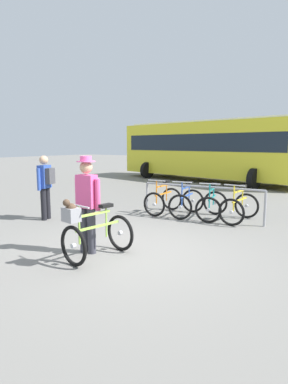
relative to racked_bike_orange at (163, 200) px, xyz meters
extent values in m
plane|color=slate|center=(1.18, -3.15, -0.37)|extent=(80.00, 80.00, 0.00)
cylinder|color=#99999E|center=(-0.40, -0.22, 0.06)|extent=(0.06, 0.06, 0.85)
cylinder|color=#99999E|center=(2.74, 0.07, 0.06)|extent=(0.06, 0.06, 0.85)
cylinder|color=#99999E|center=(1.17, -0.07, 0.48)|extent=(3.14, 0.33, 0.05)
torus|color=black|center=(-0.02, 0.51, -0.04)|extent=(0.66, 0.09, 0.66)
cylinder|color=#B7B7BC|center=(-0.02, 0.51, -0.04)|extent=(0.08, 0.06, 0.08)
torus|color=black|center=(0.02, -0.51, -0.04)|extent=(0.66, 0.09, 0.66)
cylinder|color=#B7B7BC|center=(0.02, -0.51, -0.04)|extent=(0.08, 0.06, 0.08)
cube|color=orange|center=(0.00, 0.00, 0.19)|extent=(0.07, 0.92, 0.04)
cube|color=orange|center=(0.00, -0.05, 0.41)|extent=(0.06, 0.61, 0.04)
cylinder|color=orange|center=(-0.01, 0.18, 0.24)|extent=(0.03, 0.03, 0.55)
cube|color=black|center=(-0.01, 0.18, 0.51)|extent=(0.13, 0.24, 0.06)
cylinder|color=orange|center=(0.02, -0.39, 0.28)|extent=(0.03, 0.03, 0.63)
cylinder|color=#B7B7BC|center=(0.02, -0.39, 0.59)|extent=(0.52, 0.05, 0.03)
torus|color=black|center=(0.63, 0.57, -0.04)|extent=(0.66, 0.16, 0.66)
cylinder|color=#B7B7BC|center=(0.63, 0.57, -0.04)|extent=(0.09, 0.07, 0.08)
torus|color=black|center=(0.76, -0.44, -0.04)|extent=(0.66, 0.16, 0.66)
cylinder|color=#B7B7BC|center=(0.76, -0.44, -0.04)|extent=(0.09, 0.07, 0.08)
cube|color=#2D56B7|center=(0.70, 0.06, 0.19)|extent=(0.15, 0.91, 0.04)
cube|color=#2D56B7|center=(0.70, 0.01, 0.41)|extent=(0.11, 0.61, 0.04)
cylinder|color=#2D56B7|center=(0.67, 0.25, 0.24)|extent=(0.03, 0.03, 0.55)
cube|color=black|center=(0.67, 0.25, 0.51)|extent=(0.15, 0.25, 0.06)
cylinder|color=#2D56B7|center=(0.75, -0.32, 0.28)|extent=(0.03, 0.03, 0.63)
cylinder|color=#B7B7BC|center=(0.75, -0.32, 0.59)|extent=(0.52, 0.09, 0.03)
torus|color=black|center=(1.29, 0.63, -0.04)|extent=(0.66, 0.23, 0.66)
cylinder|color=#B7B7BC|center=(1.29, 0.63, -0.04)|extent=(0.09, 0.08, 0.08)
torus|color=black|center=(1.50, -0.37, -0.04)|extent=(0.66, 0.23, 0.66)
cylinder|color=#B7B7BC|center=(1.50, -0.37, -0.04)|extent=(0.09, 0.08, 0.08)
cube|color=teal|center=(1.39, 0.13, 0.19)|extent=(0.23, 0.90, 0.04)
cube|color=teal|center=(1.40, 0.08, 0.41)|extent=(0.17, 0.61, 0.04)
cylinder|color=teal|center=(1.35, 0.31, 0.24)|extent=(0.03, 0.03, 0.55)
cube|color=black|center=(1.35, 0.31, 0.51)|extent=(0.17, 0.26, 0.06)
cylinder|color=teal|center=(1.48, -0.25, 0.28)|extent=(0.03, 0.03, 0.63)
cylinder|color=#B7B7BC|center=(1.48, -0.25, 0.59)|extent=(0.51, 0.14, 0.03)
torus|color=black|center=(2.12, 0.70, -0.04)|extent=(0.66, 0.10, 0.66)
cylinder|color=#B7B7BC|center=(2.12, 0.70, -0.04)|extent=(0.08, 0.06, 0.08)
torus|color=black|center=(2.07, -0.32, -0.04)|extent=(0.66, 0.10, 0.66)
cylinder|color=#B7B7BC|center=(2.07, -0.32, -0.04)|extent=(0.08, 0.06, 0.08)
cube|color=yellow|center=(2.09, 0.19, 0.19)|extent=(0.08, 0.92, 0.04)
cube|color=yellow|center=(2.09, 0.14, 0.41)|extent=(0.07, 0.61, 0.04)
cylinder|color=yellow|center=(2.10, 0.37, 0.24)|extent=(0.03, 0.03, 0.55)
cube|color=black|center=(2.10, 0.37, 0.51)|extent=(0.13, 0.25, 0.06)
cylinder|color=yellow|center=(2.07, -0.20, 0.28)|extent=(0.03, 0.03, 0.63)
cylinder|color=#B7B7BC|center=(2.07, -0.20, 0.59)|extent=(0.52, 0.05, 0.03)
torus|color=black|center=(1.01, -3.21, -0.04)|extent=(0.66, 0.15, 0.66)
cylinder|color=#B7B7BC|center=(1.01, -3.21, -0.04)|extent=(0.09, 0.07, 0.08)
torus|color=black|center=(0.88, -4.22, -0.04)|extent=(0.66, 0.15, 0.66)
cylinder|color=#B7B7BC|center=(0.88, -4.22, -0.04)|extent=(0.09, 0.07, 0.08)
cube|color=#9ED14C|center=(0.94, -3.72, 0.19)|extent=(0.16, 0.91, 0.04)
cube|color=#9ED14C|center=(0.94, -3.77, 0.41)|extent=(0.12, 0.61, 0.04)
cylinder|color=#9ED14C|center=(0.97, -3.53, 0.24)|extent=(0.03, 0.03, 0.55)
cube|color=black|center=(0.97, -3.53, 0.51)|extent=(0.15, 0.25, 0.06)
cylinder|color=#9ED14C|center=(0.89, -4.10, 0.28)|extent=(0.03, 0.03, 0.63)
cylinder|color=#B7B7BC|center=(0.89, -4.10, 0.59)|extent=(0.52, 0.10, 0.03)
cube|color=gray|center=(0.87, -4.24, 0.47)|extent=(0.28, 0.23, 0.22)
ellipsoid|color=#4C3828|center=(0.87, -4.24, 0.57)|extent=(0.20, 0.18, 0.16)
sphere|color=#4C3828|center=(0.86, -4.32, 0.67)|extent=(0.11, 0.11, 0.11)
cylinder|color=#383842|center=(0.52, -3.63, 0.04)|extent=(0.14, 0.14, 0.82)
cylinder|color=#383842|center=(0.69, -3.61, 0.04)|extent=(0.14, 0.14, 0.82)
cube|color=#E54C8C|center=(0.60, -3.62, 0.74)|extent=(0.36, 0.23, 0.58)
cylinder|color=#E54C8C|center=(0.38, -3.62, 0.69)|extent=(0.09, 0.09, 0.55)
cylinder|color=#E54C8C|center=(0.82, -3.58, 0.69)|extent=(0.09, 0.09, 0.55)
sphere|color=tan|center=(0.60, -3.62, 1.16)|extent=(0.22, 0.22, 0.22)
cylinder|color=#E05999|center=(0.60, -3.62, 1.26)|extent=(0.32, 0.32, 0.02)
cylinder|color=#E05999|center=(0.60, -3.62, 1.31)|extent=(0.20, 0.20, 0.09)
cylinder|color=black|center=(-2.08, -2.44, 0.04)|extent=(0.14, 0.14, 0.82)
cylinder|color=black|center=(-2.13, -2.27, 0.04)|extent=(0.14, 0.14, 0.82)
cube|color=#2D4CA5|center=(-2.11, -2.36, 0.74)|extent=(0.30, 0.39, 0.58)
cylinder|color=#2D4CA5|center=(-2.06, -2.57, 0.69)|extent=(0.09, 0.09, 0.55)
cylinder|color=#2D4CA5|center=(-2.19, -2.16, 0.69)|extent=(0.09, 0.09, 0.55)
sphere|color=tan|center=(-2.11, -2.36, 1.16)|extent=(0.22, 0.22, 0.22)
cube|color=#3F3F44|center=(-1.95, -2.31, 0.76)|extent=(0.21, 0.29, 0.40)
cube|color=yellow|center=(-2.22, 8.22, 1.28)|extent=(10.30, 4.43, 2.70)
cube|color=#19232D|center=(-2.22, 8.22, 1.63)|extent=(9.52, 4.29, 0.84)
cube|color=silver|center=(-2.22, 8.22, 2.67)|extent=(9.27, 3.99, 0.08)
cylinder|color=black|center=(-5.66, 7.64, 0.08)|extent=(0.42, 0.93, 0.90)
cylinder|color=black|center=(-5.16, 10.09, 0.08)|extent=(0.42, 0.93, 0.90)
cylinder|color=black|center=(0.72, 6.35, 0.08)|extent=(0.42, 0.93, 0.90)
cylinder|color=black|center=(1.21, 8.80, 0.08)|extent=(0.42, 0.93, 0.90)
camera|label=1|loc=(4.57, -7.64, 1.56)|focal=30.13mm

